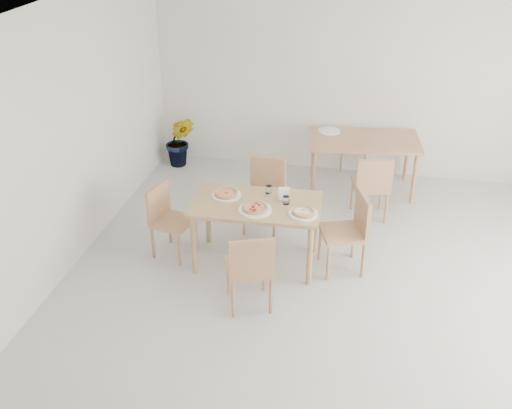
% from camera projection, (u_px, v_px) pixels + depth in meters
% --- Properties ---
extents(main_table, '(1.40, 0.83, 0.75)m').
position_uv_depth(main_table, '(256.00, 210.00, 6.40)').
color(main_table, tan).
rests_on(main_table, ground).
extents(chair_south, '(0.56, 0.56, 0.87)m').
position_uv_depth(chair_south, '(250.00, 266.00, 5.75)').
color(chair_south, tan).
rests_on(chair_south, ground).
extents(chair_north, '(0.46, 0.46, 0.88)m').
position_uv_depth(chair_north, '(265.00, 189.00, 7.16)').
color(chair_north, tan).
rests_on(chair_north, ground).
extents(chair_west, '(0.50, 0.50, 0.83)m').
position_uv_depth(chair_west, '(167.00, 216.00, 6.66)').
color(chair_west, tan).
rests_on(chair_west, ground).
extents(chair_east, '(0.57, 0.57, 0.90)m').
position_uv_depth(chair_east, '(351.00, 227.00, 6.37)').
color(chair_east, tan).
rests_on(chair_east, ground).
extents(plate_margherita, '(0.32, 0.32, 0.02)m').
position_uv_depth(plate_margherita, '(226.00, 195.00, 6.49)').
color(plate_margherita, white).
rests_on(plate_margherita, main_table).
extents(plate_mushroom, '(0.30, 0.30, 0.02)m').
position_uv_depth(plate_mushroom, '(303.00, 214.00, 6.14)').
color(plate_mushroom, white).
rests_on(plate_mushroom, main_table).
extents(plate_pepperoni, '(0.35, 0.35, 0.02)m').
position_uv_depth(plate_pepperoni, '(255.00, 210.00, 6.21)').
color(plate_pepperoni, white).
rests_on(plate_pepperoni, main_table).
extents(pizza_margherita, '(0.32, 0.32, 0.03)m').
position_uv_depth(pizza_margherita, '(226.00, 193.00, 6.48)').
color(pizza_margherita, '#E6B46C').
rests_on(pizza_margherita, plate_margherita).
extents(pizza_mushroom, '(0.30, 0.30, 0.03)m').
position_uv_depth(pizza_mushroom, '(303.00, 212.00, 6.13)').
color(pizza_mushroom, '#E6B46C').
rests_on(pizza_mushroom, plate_mushroom).
extents(pizza_pepperoni, '(0.35, 0.35, 0.03)m').
position_uv_depth(pizza_pepperoni, '(255.00, 208.00, 6.20)').
color(pizza_pepperoni, '#E6B46C').
rests_on(pizza_pepperoni, plate_pepperoni).
extents(tumbler_a, '(0.07, 0.07, 0.09)m').
position_uv_depth(tumbler_a, '(269.00, 190.00, 6.53)').
color(tumbler_a, white).
rests_on(tumbler_a, main_table).
extents(tumbler_b, '(0.07, 0.07, 0.09)m').
position_uv_depth(tumbler_b, '(286.00, 200.00, 6.32)').
color(tumbler_b, white).
rests_on(tumbler_b, main_table).
extents(napkin_holder, '(0.14, 0.08, 0.14)m').
position_uv_depth(napkin_holder, '(284.00, 194.00, 6.38)').
color(napkin_holder, silver).
rests_on(napkin_holder, main_table).
extents(fork_a, '(0.08, 0.16, 0.01)m').
position_uv_depth(fork_a, '(269.00, 194.00, 6.52)').
color(fork_a, silver).
rests_on(fork_a, main_table).
extents(fork_b, '(0.05, 0.18, 0.01)m').
position_uv_depth(fork_b, '(283.00, 192.00, 6.57)').
color(fork_b, silver).
rests_on(fork_b, main_table).
extents(second_table, '(1.54, 1.00, 0.75)m').
position_uv_depth(second_table, '(364.00, 145.00, 7.95)').
color(second_table, tan).
rests_on(second_table, ground).
extents(chair_back_s, '(0.51, 0.51, 0.87)m').
position_uv_depth(chair_back_s, '(372.00, 184.00, 7.30)').
color(chair_back_s, tan).
rests_on(chair_back_s, ground).
extents(chair_back_n, '(0.39, 0.39, 0.79)m').
position_uv_depth(chair_back_n, '(356.00, 138.00, 8.71)').
color(chair_back_n, tan).
rests_on(chair_back_n, ground).
extents(plate_empty, '(0.29, 0.29, 0.02)m').
position_uv_depth(plate_empty, '(329.00, 131.00, 8.13)').
color(plate_empty, white).
rests_on(plate_empty, second_table).
extents(potted_plant, '(0.48, 0.41, 0.77)m').
position_uv_depth(potted_plant, '(180.00, 141.00, 8.77)').
color(potted_plant, '#217029').
rests_on(potted_plant, ground).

